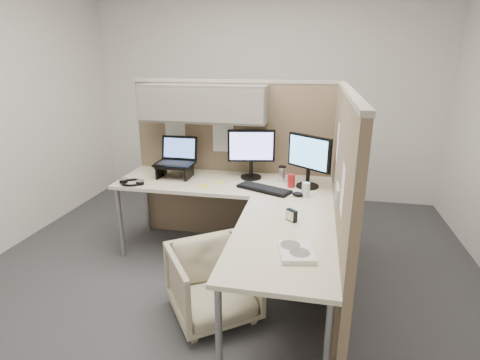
% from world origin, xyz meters
% --- Properties ---
extents(ground, '(4.50, 4.50, 0.00)m').
position_xyz_m(ground, '(0.00, 0.00, 0.00)').
color(ground, '#35353A').
rests_on(ground, ground).
extents(partition_back, '(2.00, 0.36, 1.63)m').
position_xyz_m(partition_back, '(-0.22, 0.83, 1.10)').
color(partition_back, '#816C55').
rests_on(partition_back, ground).
extents(partition_right, '(0.07, 2.03, 1.63)m').
position_xyz_m(partition_right, '(0.90, -0.07, 0.82)').
color(partition_right, '#816C55').
rests_on(partition_right, ground).
extents(desk, '(2.00, 1.98, 0.73)m').
position_xyz_m(desk, '(0.12, 0.13, 0.69)').
color(desk, beige).
rests_on(desk, ground).
extents(office_chair, '(0.79, 0.78, 0.60)m').
position_xyz_m(office_chair, '(0.04, -0.41, 0.30)').
color(office_chair, '#B4A68F').
rests_on(office_chair, ground).
extents(monitor_left, '(0.44, 0.20, 0.47)m').
position_xyz_m(monitor_left, '(0.12, 0.69, 1.00)').
color(monitor_left, black).
rests_on(monitor_left, desk).
extents(monitor_right, '(0.37, 0.29, 0.47)m').
position_xyz_m(monitor_right, '(0.65, 0.54, 1.00)').
color(monitor_right, black).
rests_on(monitor_right, desk).
extents(laptop_station, '(0.36, 0.31, 0.37)m').
position_xyz_m(laptop_station, '(-0.60, 0.60, 0.87)').
color(laptop_station, black).
rests_on(laptop_station, desk).
extents(keyboard, '(0.50, 0.34, 0.02)m').
position_xyz_m(keyboard, '(0.29, 0.37, 0.74)').
color(keyboard, black).
rests_on(keyboard, desk).
extents(mouse, '(0.12, 0.09, 0.04)m').
position_xyz_m(mouse, '(0.59, 0.28, 0.75)').
color(mouse, black).
rests_on(mouse, desk).
extents(travel_mug, '(0.07, 0.07, 0.15)m').
position_xyz_m(travel_mug, '(0.42, 0.64, 0.81)').
color(travel_mug, silver).
rests_on(travel_mug, desk).
extents(soda_can_green, '(0.07, 0.07, 0.12)m').
position_xyz_m(soda_can_green, '(0.65, 0.29, 0.79)').
color(soda_can_green, silver).
rests_on(soda_can_green, desk).
extents(soda_can_silver, '(0.07, 0.07, 0.12)m').
position_xyz_m(soda_can_silver, '(0.51, 0.50, 0.79)').
color(soda_can_silver, '#B21E1E').
rests_on(soda_can_silver, desk).
extents(sticky_note_d, '(0.08, 0.08, 0.01)m').
position_xyz_m(sticky_note_d, '(-0.14, 0.51, 0.73)').
color(sticky_note_d, yellow).
rests_on(sticky_note_d, desk).
extents(sticky_note_a, '(0.08, 0.08, 0.01)m').
position_xyz_m(sticky_note_a, '(-0.26, 0.37, 0.73)').
color(sticky_note_a, yellow).
rests_on(sticky_note_a, desk).
extents(headphones, '(0.24, 0.21, 0.04)m').
position_xyz_m(headphones, '(-0.92, 0.30, 0.75)').
color(headphones, black).
rests_on(headphones, desk).
extents(paper_stack, '(0.24, 0.28, 0.03)m').
position_xyz_m(paper_stack, '(0.63, -0.69, 0.75)').
color(paper_stack, white).
rests_on(paper_stack, desk).
extents(desk_clock, '(0.08, 0.08, 0.08)m').
position_xyz_m(desk_clock, '(0.57, -0.22, 0.77)').
color(desk_clock, black).
rests_on(desk_clock, desk).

